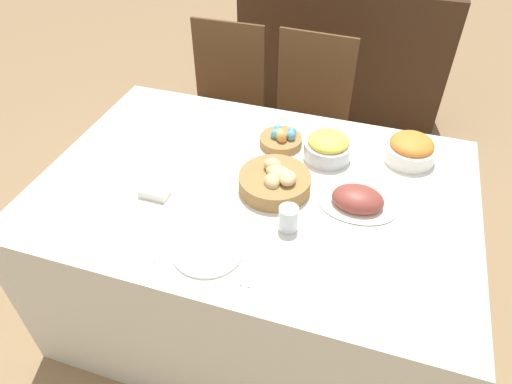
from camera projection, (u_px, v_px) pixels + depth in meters
The scene contains 16 objects.
ground_plane at pixel (255, 304), 2.22m from camera, with size 12.00×12.00×0.00m, color #937551.
dining_table at pixel (255, 252), 1.97m from camera, with size 1.62×1.09×0.77m.
chair_far_left at pixel (223, 106), 2.64m from camera, with size 0.42×0.42×0.95m.
chair_far_center at pixel (306, 120), 2.53m from camera, with size 0.44×0.44×0.95m.
sideboard at pixel (343, 52), 3.23m from camera, with size 1.42×0.44×0.97m.
bread_basket at pixel (275, 181), 1.67m from camera, with size 0.27×0.27×0.11m.
egg_basket at pixel (281, 139), 1.89m from camera, with size 0.18×0.18×0.08m.
ham_platter at pixel (358, 200), 1.61m from camera, with size 0.28×0.20×0.08m.
pineapple_bowl at pixel (328, 147), 1.81m from camera, with size 0.19×0.19×0.11m.
carrot_bowl at pixel (411, 149), 1.80m from camera, with size 0.20×0.20×0.11m.
dinner_plate at pixel (208, 250), 1.46m from camera, with size 0.23×0.23×0.01m.
fork at pixel (168, 240), 1.50m from camera, with size 0.02×0.20×0.00m.
knife at pixel (250, 261), 1.43m from camera, with size 0.02×0.20×0.00m.
spoon at pixel (259, 263), 1.43m from camera, with size 0.02×0.20×0.00m.
drinking_cup at pixel (288, 218), 1.51m from camera, with size 0.07×0.07×0.09m.
butter_dish at pixel (154, 192), 1.66m from camera, with size 0.11×0.07×0.03m.
Camera 1 is at (0.40, -1.24, 1.88)m, focal length 32.00 mm.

